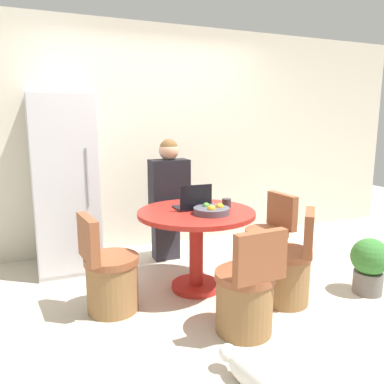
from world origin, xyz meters
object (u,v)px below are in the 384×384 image
(chair_left_side, at_px, (110,278))
(potted_plant, at_px, (369,263))
(refrigerator, at_px, (65,182))
(fruit_bowl, at_px, (212,210))
(dining_table, at_px, (196,231))
(chair_near_right_corner, at_px, (287,271))
(person_seated, at_px, (168,196))
(laptop, at_px, (193,204))
(chair_right_side, at_px, (268,247))
(chair_near_camera, at_px, (246,297))
(cat, at_px, (247,371))

(chair_left_side, height_order, potted_plant, chair_left_side)
(refrigerator, xyz_separation_m, potted_plant, (2.41, -1.64, -0.63))
(fruit_bowl, bearing_deg, dining_table, 117.05)
(chair_near_right_corner, relative_size, person_seated, 0.60)
(dining_table, xyz_separation_m, chair_left_side, (-0.79, -0.11, -0.27))
(chair_left_side, bearing_deg, laptop, -85.37)
(chair_right_side, xyz_separation_m, fruit_bowl, (-0.72, -0.21, 0.49))
(refrigerator, xyz_separation_m, chair_near_camera, (1.08, -1.78, -0.63))
(chair_left_side, xyz_separation_m, cat, (0.57, -1.18, -0.18))
(dining_table, bearing_deg, chair_right_side, 4.13)
(refrigerator, height_order, potted_plant, refrigerator)
(person_seated, relative_size, potted_plant, 2.66)
(chair_left_side, bearing_deg, cat, -162.14)
(dining_table, height_order, chair_near_camera, chair_near_camera)
(chair_near_right_corner, bearing_deg, chair_near_camera, -22.92)
(chair_near_camera, bearing_deg, person_seated, -91.19)
(dining_table, height_order, chair_near_right_corner, chair_near_right_corner)
(chair_near_right_corner, distance_m, cat, 1.14)
(laptop, relative_size, cat, 0.64)
(laptop, bearing_deg, chair_right_side, 179.47)
(chair_right_side, height_order, fruit_bowl, fruit_bowl)
(dining_table, distance_m, laptop, 0.24)
(chair_left_side, height_order, chair_near_camera, same)
(refrigerator, distance_m, dining_table, 1.47)
(chair_left_side, distance_m, fruit_bowl, 1.00)
(laptop, xyz_separation_m, fruit_bowl, (0.08, -0.22, -0.02))
(refrigerator, bearing_deg, fruit_bowl, -45.88)
(dining_table, relative_size, chair_right_side, 1.30)
(fruit_bowl, distance_m, potted_plant, 1.47)
(potted_plant, bearing_deg, chair_left_side, 166.07)
(laptop, bearing_deg, chair_near_camera, 93.71)
(person_seated, bearing_deg, potted_plant, 135.06)
(dining_table, bearing_deg, fruit_bowl, -62.95)
(cat, bearing_deg, potted_plant, -82.82)
(chair_near_right_corner, relative_size, fruit_bowl, 2.60)
(fruit_bowl, bearing_deg, chair_right_side, 16.57)
(chair_near_camera, xyz_separation_m, person_seated, (-0.07, 1.54, 0.45))
(potted_plant, bearing_deg, person_seated, 135.06)
(refrigerator, height_order, chair_left_side, refrigerator)
(chair_near_camera, height_order, person_seated, person_seated)
(chair_right_side, xyz_separation_m, cat, (-1.02, -1.35, -0.18))
(chair_near_camera, bearing_deg, refrigerator, -62.49)
(dining_table, bearing_deg, refrigerator, 136.19)
(chair_near_right_corner, bearing_deg, laptop, -93.11)
(refrigerator, relative_size, laptop, 6.05)
(dining_table, bearing_deg, person_seated, 91.16)
(cat, height_order, potted_plant, potted_plant)
(chair_left_side, distance_m, laptop, 0.95)
(laptop, bearing_deg, potted_plant, 152.65)
(chair_left_side, xyz_separation_m, chair_right_side, (1.59, 0.17, 0.00))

